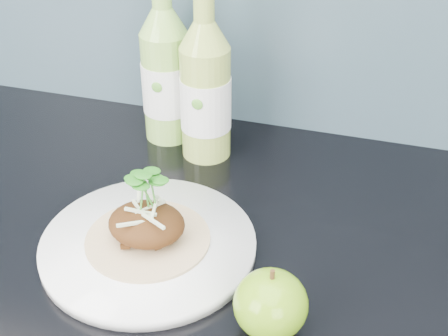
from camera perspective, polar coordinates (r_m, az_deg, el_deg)
The scene contains 5 objects.
dinner_plate at distance 0.78m, azimuth -6.92°, elevation -7.01°, with size 0.29×0.29×0.02m.
pork_taco at distance 0.76m, azimuth -7.11°, elevation -4.92°, with size 0.15×0.15×0.10m.
green_apple at distance 0.67m, azimuth 4.29°, elevation -12.31°, with size 0.09×0.09×0.08m.
cider_bottle_left at distance 0.97m, azimuth -5.33°, elevation 8.44°, with size 0.08×0.08×0.28m.
cider_bottle_right at distance 0.92m, azimuth -1.71°, elevation 7.03°, with size 0.10×0.10×0.28m.
Camera 1 is at (0.23, 1.09, 1.42)m, focal length 50.00 mm.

